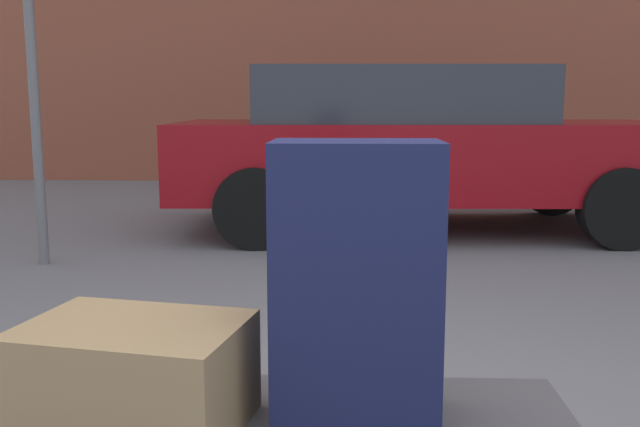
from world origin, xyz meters
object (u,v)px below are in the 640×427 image
object	(u,v)px
suitcase_tan_rear_left	(134,376)
suitcase_navy_rear_right	(356,283)
no_parking_sign	(30,35)
bollard_kerb_near	(532,174)
parked_car	(417,145)

from	to	relation	value
suitcase_tan_rear_left	suitcase_navy_rear_right	bearing A→B (deg)	18.77
suitcase_tan_rear_left	no_parking_sign	bearing A→B (deg)	128.16
suitcase_tan_rear_left	no_parking_sign	distance (m)	3.73
suitcase_tan_rear_left	bollard_kerb_near	world-z (taller)	bollard_kerb_near
parked_car	suitcase_navy_rear_right	bearing A→B (deg)	-97.22
suitcase_navy_rear_right	no_parking_sign	distance (m)	3.88
no_parking_sign	parked_car	bearing A→B (deg)	28.61
suitcase_navy_rear_right	parked_car	distance (m)	4.64
suitcase_tan_rear_left	bollard_kerb_near	xyz separation A→B (m)	(2.63, 6.54, -0.16)
suitcase_tan_rear_left	suitcase_navy_rear_right	world-z (taller)	suitcase_navy_rear_right
parked_car	suitcase_tan_rear_left	bearing A→B (deg)	-103.50
suitcase_tan_rear_left	parked_car	xyz separation A→B (m)	(1.12, 4.67, 0.29)
suitcase_navy_rear_right	bollard_kerb_near	bearing A→B (deg)	71.84
suitcase_navy_rear_right	no_parking_sign	size ratio (longest dim) A/B	0.27
parked_car	bollard_kerb_near	bearing A→B (deg)	51.09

